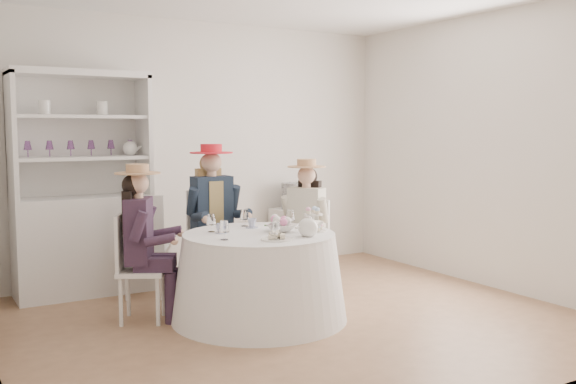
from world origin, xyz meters
TOP-DOWN VIEW (x-y plane):
  - ground at (0.00, 0.00)m, footprint 4.50×4.50m
  - wall_back at (0.00, 2.00)m, footprint 4.50×0.00m
  - wall_front at (0.00, -2.00)m, footprint 4.50×0.00m
  - wall_right at (2.25, 0.00)m, footprint 0.00×4.50m
  - tea_table at (-0.23, 0.17)m, footprint 1.45×1.45m
  - hutch at (-1.28, 1.75)m, footprint 1.30×0.61m
  - side_table at (1.07, 1.74)m, footprint 0.47×0.47m
  - hatbox at (1.07, 1.74)m, footprint 0.32×0.32m
  - guest_left at (-1.08, 0.61)m, footprint 0.55×0.50m
  - guest_mid at (-0.22, 1.12)m, footprint 0.51×0.54m
  - guest_right at (0.55, 0.70)m, footprint 0.55×0.51m
  - spare_chair at (-0.83, 1.29)m, footprint 0.54×0.54m
  - teacup_a at (-0.50, 0.33)m, footprint 0.12×0.12m
  - teacup_b at (-0.15, 0.45)m, footprint 0.08×0.08m
  - teacup_c at (0.02, 0.28)m, footprint 0.12×0.12m
  - flower_bowl at (-0.04, 0.13)m, footprint 0.30×0.30m
  - flower_arrangement at (-0.04, 0.18)m, footprint 0.18×0.18m
  - table_teapot at (0.03, -0.17)m, footprint 0.22×0.16m
  - sandwich_plate at (-0.27, -0.18)m, footprint 0.25×0.25m
  - cupcake_stand at (0.20, 0.02)m, footprint 0.21×0.21m
  - stemware_set at (-0.23, 0.17)m, footprint 0.84×0.88m

SIDE VIEW (x-z plane):
  - ground at x=0.00m, z-range 0.00..0.00m
  - side_table at x=1.07m, z-range 0.00..0.66m
  - tea_table at x=-0.23m, z-range 0.00..0.71m
  - spare_chair at x=-0.83m, z-range 0.04..1.00m
  - guest_right at x=0.55m, z-range 0.08..1.36m
  - guest_left at x=-1.08m, z-range 0.08..1.37m
  - sandwich_plate at x=-0.27m, z-range 0.70..0.76m
  - flower_bowl at x=-0.04m, z-range 0.72..0.77m
  - hutch at x=-1.28m, z-range -0.30..1.80m
  - teacup_a at x=-0.50m, z-range 0.72..0.79m
  - teacup_c at x=0.02m, z-range 0.72..0.79m
  - teacup_b at x=-0.15m, z-range 0.72..0.79m
  - table_teapot at x=0.03m, z-range 0.70..0.87m
  - cupcake_stand at x=0.20m, z-range 0.69..0.89m
  - stemware_set at x=-0.23m, z-range 0.72..0.87m
  - flower_arrangement at x=-0.04m, z-range 0.77..0.83m
  - guest_mid at x=-0.22m, z-range 0.09..1.52m
  - hatbox at x=1.07m, z-range 0.66..0.96m
  - wall_back at x=0.00m, z-range -0.90..3.60m
  - wall_front at x=0.00m, z-range -0.90..3.60m
  - wall_right at x=2.25m, z-range -0.90..3.60m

